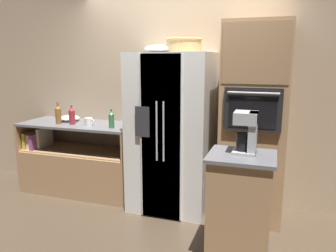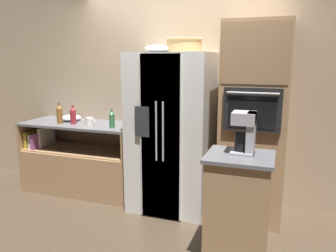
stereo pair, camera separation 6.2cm
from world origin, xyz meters
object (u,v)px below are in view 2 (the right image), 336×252
at_px(wall_oven, 254,123).
at_px(wicker_basket, 184,45).
at_px(fruit_bowl, 158,49).
at_px(bottle_wide, 112,119).
at_px(refrigerator, 172,132).
at_px(coffee_maker, 246,131).
at_px(mixing_bowl, 71,118).
at_px(mug, 90,121).
at_px(bottle_tall, 73,115).
at_px(bottle_short, 60,114).

relative_size(wall_oven, wicker_basket, 5.22).
xyz_separation_m(fruit_bowl, bottle_wide, (-0.59, -0.03, -0.83)).
bearing_deg(refrigerator, coffee_maker, -42.28).
distance_m(mixing_bowl, coffee_maker, 2.63).
bearing_deg(wicker_basket, fruit_bowl, -161.64).
height_order(fruit_bowl, mug, fruit_bowl).
height_order(wicker_basket, bottle_wide, wicker_basket).
relative_size(refrigerator, mixing_bowl, 6.83).
distance_m(wicker_basket, mixing_bowl, 1.87).
bearing_deg(wall_oven, coffee_maker, -89.65).
bearing_deg(bottle_tall, mixing_bowl, 132.67).
distance_m(bottle_tall, bottle_wide, 0.59).
distance_m(fruit_bowl, bottle_wide, 1.02).
distance_m(refrigerator, fruit_bowl, 0.96).
xyz_separation_m(bottle_short, mug, (0.42, 0.04, -0.08)).
distance_m(wall_oven, bottle_short, 2.44).
xyz_separation_m(bottle_wide, coffee_maker, (1.67, -0.78, 0.14)).
height_order(wicker_basket, mug, wicker_basket).
bearing_deg(wall_oven, wicker_basket, 179.91).
bearing_deg(bottle_short, refrigerator, 2.03).
bearing_deg(fruit_bowl, bottle_wide, -177.18).
relative_size(wicker_basket, bottle_short, 1.48).
height_order(bottle_short, mixing_bowl, bottle_short).
relative_size(wicker_basket, mixing_bowl, 1.53).
height_order(mug, coffee_maker, coffee_maker).
bearing_deg(wall_oven, bottle_short, -177.55).
height_order(bottle_wide, mug, bottle_wide).
distance_m(wall_oven, mixing_bowl, 2.42).
bearing_deg(mug, coffee_maker, -22.40).
height_order(refrigerator, mixing_bowl, refrigerator).
bearing_deg(coffee_maker, mixing_bowl, 157.53).
bearing_deg(wicker_basket, mug, -177.05).
bearing_deg(refrigerator, mug, -179.42).
xyz_separation_m(wall_oven, wicker_basket, (-0.80, 0.00, 0.84)).
relative_size(refrigerator, coffee_maker, 5.19).
relative_size(mug, coffee_maker, 0.37).
relative_size(refrigerator, wall_oven, 0.86).
relative_size(wall_oven, bottle_short, 7.71).
relative_size(fruit_bowl, bottle_short, 1.07).
xyz_separation_m(wall_oven, coffee_maker, (0.01, -0.90, 0.10)).
distance_m(fruit_bowl, bottle_tall, 1.44).
xyz_separation_m(refrigerator, wicker_basket, (0.13, 0.05, 0.99)).
height_order(mug, mixing_bowl, mug).
distance_m(bottle_short, coffee_maker, 2.57).
bearing_deg(bottle_wide, bottle_short, 178.88).
height_order(wicker_basket, mixing_bowl, wicker_basket).
height_order(wicker_basket, coffee_maker, wicker_basket).
bearing_deg(refrigerator, bottle_short, -177.97).
relative_size(wall_oven, coffee_maker, 6.07).
xyz_separation_m(fruit_bowl, bottle_tall, (-1.18, 0.02, -0.82)).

